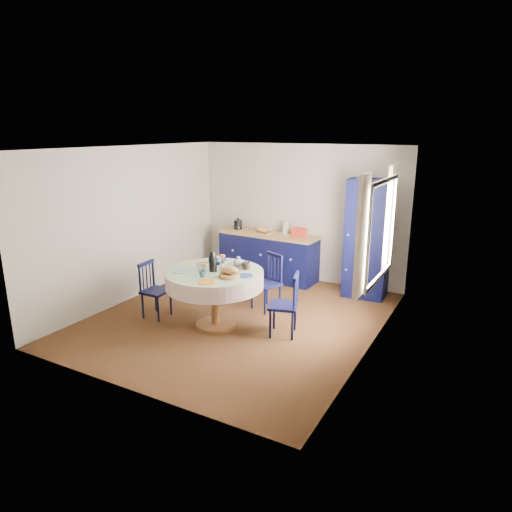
{
  "coord_description": "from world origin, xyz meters",
  "views": [
    {
      "loc": [
        3.31,
        -5.45,
        2.75
      ],
      "look_at": [
        0.21,
        0.2,
        0.95
      ],
      "focal_mm": 32.0,
      "sensor_mm": 36.0,
      "label": 1
    }
  ],
  "objects_px": {
    "chair_right": "(286,304)",
    "mug_a": "(201,267)",
    "chair_left": "(154,289)",
    "cobalt_bowl": "(217,262)",
    "kitchen_counter": "(268,255)",
    "pantry_cabinet": "(368,239)",
    "mug_c": "(246,266)",
    "dining_table": "(215,280)",
    "chair_far": "(268,282)",
    "mug_d": "(219,260)",
    "mug_b": "(202,274)"
  },
  "relations": [
    {
      "from": "cobalt_bowl",
      "to": "chair_right",
      "type": "bearing_deg",
      "value": -4.38
    },
    {
      "from": "pantry_cabinet",
      "to": "mug_c",
      "type": "xyz_separation_m",
      "value": [
        -1.17,
        -2.0,
        -0.1
      ]
    },
    {
      "from": "mug_c",
      "to": "mug_d",
      "type": "distance_m",
      "value": 0.53
    },
    {
      "from": "chair_right",
      "to": "mug_a",
      "type": "xyz_separation_m",
      "value": [
        -1.18,
        -0.3,
        0.43
      ]
    },
    {
      "from": "chair_right",
      "to": "mug_b",
      "type": "height_order",
      "value": "mug_b"
    },
    {
      "from": "chair_left",
      "to": "dining_table",
      "type": "bearing_deg",
      "value": -84.87
    },
    {
      "from": "dining_table",
      "to": "chair_left",
      "type": "bearing_deg",
      "value": -172.85
    },
    {
      "from": "chair_left",
      "to": "mug_b",
      "type": "height_order",
      "value": "mug_b"
    },
    {
      "from": "dining_table",
      "to": "mug_b",
      "type": "distance_m",
      "value": 0.34
    },
    {
      "from": "kitchen_counter",
      "to": "mug_c",
      "type": "relative_size",
      "value": 14.73
    },
    {
      "from": "mug_a",
      "to": "mug_c",
      "type": "xyz_separation_m",
      "value": [
        0.53,
        0.34,
        0.01
      ]
    },
    {
      "from": "mug_c",
      "to": "pantry_cabinet",
      "type": "bearing_deg",
      "value": 59.61
    },
    {
      "from": "pantry_cabinet",
      "to": "cobalt_bowl",
      "type": "xyz_separation_m",
      "value": [
        -1.69,
        -1.95,
        -0.13
      ]
    },
    {
      "from": "chair_right",
      "to": "mug_a",
      "type": "relative_size",
      "value": 7.91
    },
    {
      "from": "chair_far",
      "to": "mug_c",
      "type": "bearing_deg",
      "value": -66.55
    },
    {
      "from": "chair_far",
      "to": "mug_d",
      "type": "relative_size",
      "value": 8.63
    },
    {
      "from": "kitchen_counter",
      "to": "mug_a",
      "type": "bearing_deg",
      "value": -83.15
    },
    {
      "from": "chair_right",
      "to": "mug_c",
      "type": "height_order",
      "value": "mug_c"
    },
    {
      "from": "chair_far",
      "to": "cobalt_bowl",
      "type": "xyz_separation_m",
      "value": [
        -0.52,
        -0.63,
        0.42
      ]
    },
    {
      "from": "chair_left",
      "to": "cobalt_bowl",
      "type": "distance_m",
      "value": 1.05
    },
    {
      "from": "chair_left",
      "to": "mug_a",
      "type": "height_order",
      "value": "mug_a"
    },
    {
      "from": "kitchen_counter",
      "to": "mug_b",
      "type": "bearing_deg",
      "value": -79.47
    },
    {
      "from": "kitchen_counter",
      "to": "dining_table",
      "type": "xyz_separation_m",
      "value": [
        0.38,
        -2.36,
        0.26
      ]
    },
    {
      "from": "pantry_cabinet",
      "to": "cobalt_bowl",
      "type": "distance_m",
      "value": 2.58
    },
    {
      "from": "dining_table",
      "to": "kitchen_counter",
      "type": "bearing_deg",
      "value": 99.09
    },
    {
      "from": "mug_b",
      "to": "mug_a",
      "type": "bearing_deg",
      "value": 128.49
    },
    {
      "from": "chair_right",
      "to": "kitchen_counter",
      "type": "bearing_deg",
      "value": -164.34
    },
    {
      "from": "chair_far",
      "to": "mug_d",
      "type": "height_order",
      "value": "mug_d"
    },
    {
      "from": "pantry_cabinet",
      "to": "chair_right",
      "type": "relative_size",
      "value": 2.24
    },
    {
      "from": "mug_a",
      "to": "mug_b",
      "type": "height_order",
      "value": "same"
    },
    {
      "from": "dining_table",
      "to": "mug_c",
      "type": "bearing_deg",
      "value": 39.19
    },
    {
      "from": "chair_far",
      "to": "chair_left",
      "type": "bearing_deg",
      "value": -117.91
    },
    {
      "from": "pantry_cabinet",
      "to": "chair_right",
      "type": "bearing_deg",
      "value": -106.94
    },
    {
      "from": "cobalt_bowl",
      "to": "chair_left",
      "type": "bearing_deg",
      "value": -151.66
    },
    {
      "from": "chair_left",
      "to": "chair_right",
      "type": "bearing_deg",
      "value": -81.69
    },
    {
      "from": "pantry_cabinet",
      "to": "chair_far",
      "type": "bearing_deg",
      "value": -134.2
    },
    {
      "from": "chair_left",
      "to": "mug_a",
      "type": "distance_m",
      "value": 0.95
    },
    {
      "from": "kitchen_counter",
      "to": "chair_left",
      "type": "relative_size",
      "value": 2.32
    },
    {
      "from": "pantry_cabinet",
      "to": "mug_c",
      "type": "distance_m",
      "value": 2.32
    },
    {
      "from": "chair_left",
      "to": "mug_b",
      "type": "distance_m",
      "value": 1.13
    },
    {
      "from": "cobalt_bowl",
      "to": "pantry_cabinet",
      "type": "bearing_deg",
      "value": 49.07
    },
    {
      "from": "dining_table",
      "to": "mug_d",
      "type": "bearing_deg",
      "value": 115.34
    },
    {
      "from": "mug_a",
      "to": "chair_right",
      "type": "bearing_deg",
      "value": 14.08
    },
    {
      "from": "chair_far",
      "to": "mug_b",
      "type": "distance_m",
      "value": 1.37
    },
    {
      "from": "pantry_cabinet",
      "to": "chair_left",
      "type": "xyz_separation_m",
      "value": [
        -2.54,
        -2.41,
        -0.56
      ]
    },
    {
      "from": "mug_c",
      "to": "cobalt_bowl",
      "type": "relative_size",
      "value": 0.53
    },
    {
      "from": "chair_right",
      "to": "mug_d",
      "type": "distance_m",
      "value": 1.25
    },
    {
      "from": "dining_table",
      "to": "chair_far",
      "type": "height_order",
      "value": "dining_table"
    },
    {
      "from": "chair_right",
      "to": "dining_table",
      "type": "bearing_deg",
      "value": -93.51
    },
    {
      "from": "pantry_cabinet",
      "to": "mug_c",
      "type": "bearing_deg",
      "value": -122.88
    }
  ]
}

